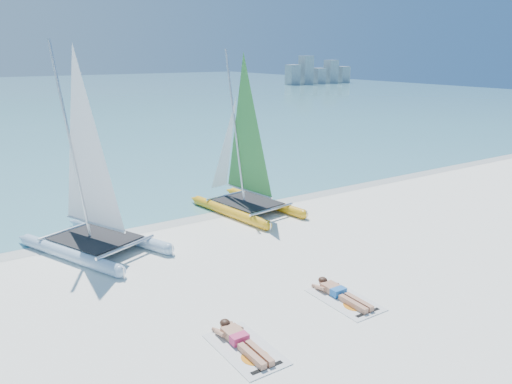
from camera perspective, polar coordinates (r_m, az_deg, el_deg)
ground at (r=13.76m, az=2.90°, el=-8.92°), size 140.00×140.00×0.00m
wet_sand_strip at (r=18.16m, az=-7.44°, el=-2.78°), size 140.00×1.40×0.01m
distant_skyline at (r=94.58m, az=7.03°, el=13.36°), size 14.00×2.00×5.00m
catamaran_blue at (r=15.30m, az=-18.57°, el=0.31°), size 3.82×5.11×6.30m
catamaran_yellow at (r=18.42m, az=-1.85°, el=3.74°), size 2.74×4.85×6.04m
towel_a at (r=10.45m, az=-1.21°, el=-17.51°), size 1.00×1.85×0.02m
sunbather_a at (r=10.53m, az=-1.79°, el=-16.53°), size 0.37×1.73×0.26m
towel_b at (r=12.40m, az=10.11°, el=-12.03°), size 1.00×1.85×0.02m
sunbather_b at (r=12.47m, az=9.52°, el=-11.27°), size 0.37×1.73×0.26m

